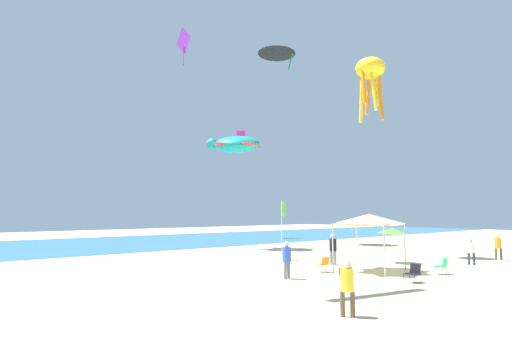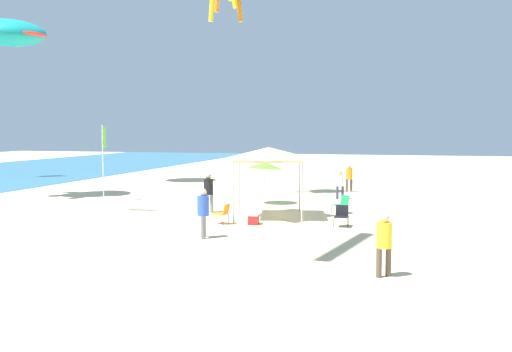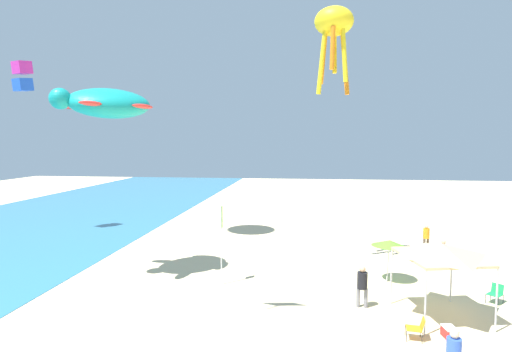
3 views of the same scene
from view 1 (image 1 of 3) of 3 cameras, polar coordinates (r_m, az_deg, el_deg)
ground at (r=23.57m, az=17.15°, el=-12.46°), size 120.00×120.00×0.10m
ocean_strip at (r=45.76m, az=-14.95°, el=-8.68°), size 120.00×21.48×0.02m
canopy_tent at (r=22.96m, az=15.22°, el=-5.82°), size 3.61×3.40×3.01m
beach_umbrella at (r=27.11m, az=18.19°, el=-7.16°), size 1.79×1.80×2.18m
folding_chair_facing_ocean at (r=22.26m, az=9.20°, el=-11.72°), size 0.61×0.69×0.82m
folding_chair_left_of_tent at (r=23.22m, az=24.08°, el=-11.07°), size 0.81×0.80×0.82m
folding_chair_right_of_tent at (r=20.13m, az=20.78°, el=-12.19°), size 0.63×0.55×0.82m
cooler_box at (r=21.76m, az=12.16°, el=-12.55°), size 0.67×0.50×0.40m
banner_flag at (r=31.24m, az=3.60°, el=-6.28°), size 0.36×0.06×3.99m
person_beachcomber at (r=25.31m, az=10.51°, el=-9.55°), size 0.43×0.48×1.80m
person_kite_handler at (r=19.92m, az=4.24°, el=-11.00°), size 0.45×0.41×1.73m
person_by_tent at (r=31.59m, az=30.26°, el=-8.16°), size 0.40×0.41×1.68m
person_watching_sky at (r=13.14m, az=12.40°, el=-14.24°), size 0.39×0.39×1.66m
person_far_stroller at (r=28.07m, az=27.39°, el=-8.89°), size 0.37×0.42×1.57m
kite_turtle_teal at (r=36.07m, az=-2.78°, el=4.35°), size 5.21×5.22×2.05m
kite_box_magenta at (r=50.61m, az=-2.22°, el=4.97°), size 1.41×1.36×2.24m
kite_octopus_yellow at (r=32.10m, az=15.40°, el=13.64°), size 2.11×2.11×4.68m
kite_diamond_purple at (r=31.21m, az=-9.90°, el=17.64°), size 0.26×1.99×2.84m
kite_delta_black at (r=44.27m, az=2.86°, el=16.82°), size 5.02×5.00×3.04m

